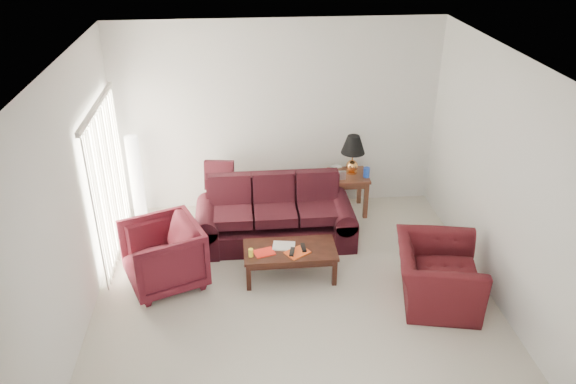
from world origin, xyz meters
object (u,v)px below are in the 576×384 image
at_px(floor_lamp, 136,179).
at_px(armchair_left, 163,255).
at_px(armchair_right, 437,275).
at_px(coffee_table, 290,262).
at_px(end_table, 348,193).
at_px(sofa, 275,214).

bearing_deg(floor_lamp, armchair_left, -72.36).
xyz_separation_m(armchair_right, coffee_table, (-1.77, 0.67, -0.16)).
bearing_deg(end_table, armchair_left, -148.43).
bearing_deg(sofa, armchair_right, -33.27).
xyz_separation_m(end_table, armchair_right, (0.67, -2.35, 0.05)).
bearing_deg(armchair_left, coffee_table, 67.89).
bearing_deg(end_table, sofa, -146.75).
distance_m(end_table, floor_lamp, 3.31).
relative_size(end_table, armchair_right, 0.57).
distance_m(sofa, coffee_table, 0.92).
bearing_deg(floor_lamp, armchair_right, -31.19).
height_order(end_table, floor_lamp, floor_lamp).
bearing_deg(end_table, armchair_right, -74.02).
distance_m(sofa, end_table, 1.47).
relative_size(armchair_left, armchair_right, 0.83).
relative_size(end_table, armchair_left, 0.69).
distance_m(sofa, floor_lamp, 2.24).
xyz_separation_m(floor_lamp, coffee_table, (2.19, -1.73, -0.49)).
distance_m(sofa, armchair_right, 2.45).
xyz_separation_m(floor_lamp, armchair_left, (0.55, -1.73, -0.27)).
distance_m(sofa, armchair_left, 1.74).
height_order(floor_lamp, coffee_table, floor_lamp).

